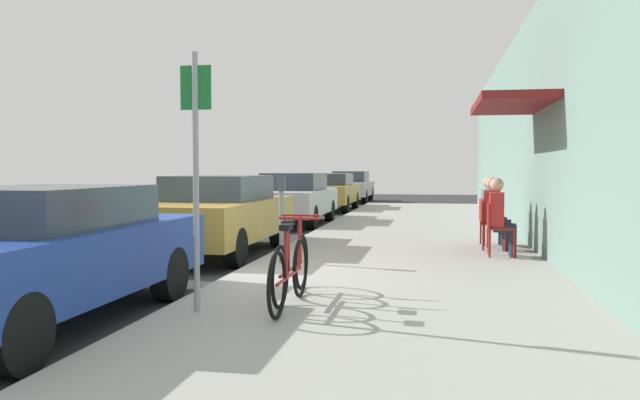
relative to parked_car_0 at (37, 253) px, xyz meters
The scene contains 18 objects.
ground_plane 3.06m from the parked_car_0, 68.30° to the left, with size 60.00×60.00×0.00m, color #2D2D30.
sidewalk_slab 5.86m from the parked_car_0, 54.89° to the left, with size 4.50×32.00×0.12m, color #9E9B93.
building_facade 7.62m from the parked_car_0, 39.68° to the left, with size 1.40×32.00×4.51m.
parked_car_0 is the anchor object (origin of this frame).
parked_car_1 5.21m from the parked_car_0, 90.00° to the left, with size 1.80×4.40×1.43m.
parked_car_2 11.43m from the parked_car_0, 90.00° to the left, with size 1.80×4.40×1.44m.
parked_car_3 17.46m from the parked_car_0, 90.00° to the left, with size 1.80×4.40×1.38m.
parked_car_4 23.51m from the parked_car_0, 90.00° to the left, with size 1.80×4.40×1.44m.
parking_meter 4.06m from the parked_car_0, 67.56° to the left, with size 0.12×0.10×1.32m.
street_sign 1.80m from the parked_car_0, 15.38° to the left, with size 0.32×0.06×2.60m.
bicycle_0 2.60m from the parked_car_0, 26.91° to the left, with size 0.46×1.71×0.90m.
bicycle_1 2.51m from the parked_car_0, 17.01° to the left, with size 0.46×1.71×0.90m.
cafe_chair_0 7.01m from the parked_car_0, 46.08° to the left, with size 0.46×0.46×0.87m.
seated_patron_0 7.05m from the parked_car_0, 45.71° to the left, with size 0.44×0.37×1.29m.
cafe_chair_1 7.66m from the parked_car_0, 50.51° to the left, with size 0.54×0.54×0.87m.
seated_patron_1 7.68m from the parked_car_0, 50.10° to the left, with size 0.50×0.45×1.29m.
cafe_chair_2 8.17m from the parked_car_0, 53.46° to the left, with size 0.48×0.48×0.87m.
seated_patron_2 8.21m from the parked_car_0, 53.15° to the left, with size 0.45×0.39×1.29m.
Camera 1 is at (2.76, -8.29, 1.56)m, focal length 35.06 mm.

